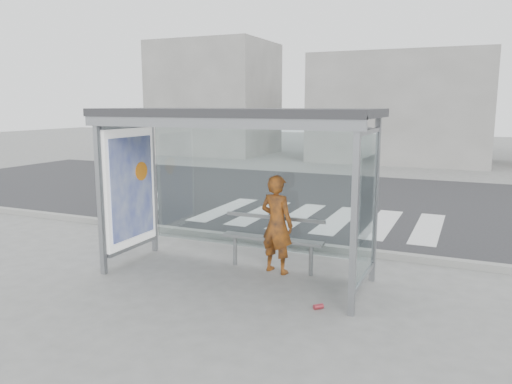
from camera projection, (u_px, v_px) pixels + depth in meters
ground at (235, 277)px, 7.84m from camera, size 80.00×80.00×0.00m
road at (343, 200)px, 14.16m from camera, size 30.00×10.00×0.01m
curb at (280, 242)px, 9.59m from camera, size 30.00×0.18×0.12m
crosswalk at (318, 218)px, 11.90m from camera, size 5.55×3.00×0.00m
bus_shelter at (215, 150)px, 7.70m from camera, size 4.25×1.65×2.62m
building_left at (215, 99)px, 27.52m from camera, size 6.00×5.00×6.00m
building_center at (401, 108)px, 23.65m from camera, size 8.00×5.00×5.00m
person at (277, 224)px, 7.95m from camera, size 0.65×0.50×1.59m
bench at (272, 239)px, 8.11m from camera, size 1.72×0.23×0.89m
soda_can at (318, 307)px, 6.61m from camera, size 0.14×0.14×0.07m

